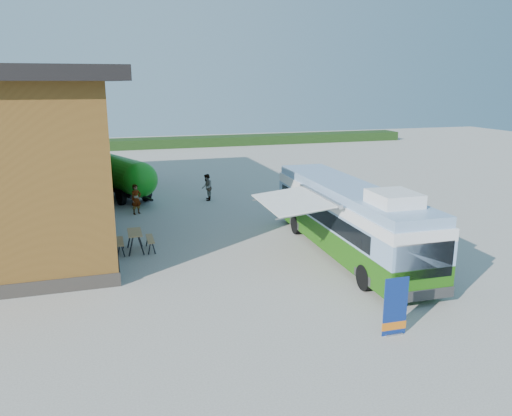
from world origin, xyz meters
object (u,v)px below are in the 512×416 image
object	(u,v)px
person_b	(207,187)
bus	(348,217)
person_a	(136,199)
slurry_tanker	(122,175)
banner	(395,312)
picnic_table	(135,237)

from	to	relation	value
person_b	bus	bearing A→B (deg)	31.80
person_a	person_b	size ratio (longest dim) A/B	1.01
bus	person_b	bearing A→B (deg)	109.26
slurry_tanker	bus	bearing A→B (deg)	-79.99
banner	slurry_tanker	bearing A→B (deg)	109.67
picnic_table	banner	bearing A→B (deg)	-55.32
bus	picnic_table	size ratio (longest dim) A/B	7.20
person_a	slurry_tanker	distance (m)	4.02
picnic_table	person_b	size ratio (longest dim) A/B	0.95
banner	person_a	distance (m)	16.90
person_b	slurry_tanker	world-z (taller)	slurry_tanker
bus	person_b	distance (m)	11.79
person_a	person_b	world-z (taller)	person_a
bus	person_b	xyz separation A→B (m)	(-3.59, 11.20, -0.80)
picnic_table	bus	bearing A→B (deg)	-18.75
person_a	bus	bearing A→B (deg)	-80.00
banner	bus	bearing A→B (deg)	75.48
picnic_table	person_a	bearing A→B (deg)	85.76
bus	banner	bearing A→B (deg)	-104.52
person_a	banner	bearing A→B (deg)	-99.79
picnic_table	person_b	bearing A→B (deg)	60.31
banner	picnic_table	distance (m)	11.50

